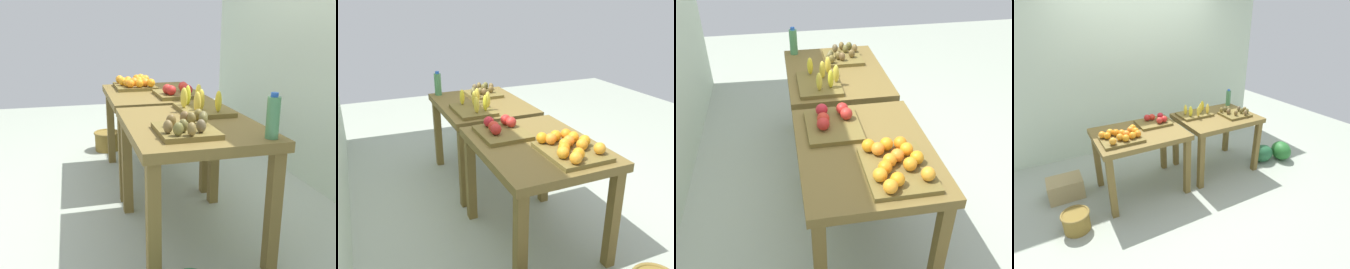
{
  "view_description": "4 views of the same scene",
  "coord_description": "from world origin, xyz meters",
  "views": [
    {
      "loc": [
        2.73,
        -0.7,
        1.38
      ],
      "look_at": [
        0.09,
        -0.03,
        0.59
      ],
      "focal_mm": 40.81,
      "sensor_mm": 36.0,
      "label": 1
    },
    {
      "loc": [
        -2.55,
        1.1,
        1.75
      ],
      "look_at": [
        0.04,
        -0.03,
        0.64
      ],
      "focal_mm": 37.9,
      "sensor_mm": 36.0,
      "label": 2
    },
    {
      "loc": [
        -2.34,
        0.45,
        2.11
      ],
      "look_at": [
        -0.09,
        0.04,
        0.59
      ],
      "focal_mm": 40.83,
      "sensor_mm": 36.0,
      "label": 3
    },
    {
      "loc": [
        -1.5,
        -2.74,
        2.04
      ],
      "look_at": [
        0.04,
        0.04,
        0.62
      ],
      "focal_mm": 28.34,
      "sensor_mm": 36.0,
      "label": 4
    }
  ],
  "objects": [
    {
      "name": "display_table_right",
      "position": [
        0.56,
        0.0,
        0.68
      ],
      "size": [
        1.04,
        0.8,
        0.8
      ],
      "color": "brown",
      "rests_on": "ground_plane"
    },
    {
      "name": "banana_crate",
      "position": [
        0.31,
        0.15,
        0.84
      ],
      "size": [
        0.44,
        0.32,
        0.17
      ],
      "color": "brown",
      "rests_on": "display_table_right"
    },
    {
      "name": "kiwi_bin",
      "position": [
        0.79,
        -0.1,
        0.83
      ],
      "size": [
        0.37,
        0.32,
        0.1
      ],
      "color": "brown",
      "rests_on": "display_table_right"
    },
    {
      "name": "display_table_left",
      "position": [
        -0.56,
        0.0,
        0.68
      ],
      "size": [
        1.04,
        0.8,
        0.8
      ],
      "color": "brown",
      "rests_on": "ground_plane"
    },
    {
      "name": "cardboard_produce_box",
      "position": [
        -1.44,
        0.3,
        0.12
      ],
      "size": [
        0.4,
        0.3,
        0.25
      ],
      "primitive_type": "cube",
      "color": "tan",
      "rests_on": "ground_plane"
    },
    {
      "name": "watermelon_pile",
      "position": [
        1.46,
        -0.26,
        0.13
      ],
      "size": [
        0.67,
        0.43,
        0.27
      ],
      "color": "#286E2D",
      "rests_on": "ground_plane"
    },
    {
      "name": "apple_bin",
      "position": [
        -0.29,
        0.15,
        0.83
      ],
      "size": [
        0.4,
        0.34,
        0.11
      ],
      "color": "brown",
      "rests_on": "display_table_left"
    },
    {
      "name": "water_bottle",
      "position": [
        0.99,
        0.31,
        0.91
      ],
      "size": [
        0.07,
        0.07,
        0.24
      ],
      "color": "#4C8C59",
      "rests_on": "display_table_right"
    },
    {
      "name": "back_wall",
      "position": [
        0.0,
        1.35,
        1.5
      ],
      "size": [
        4.4,
        0.12,
        3.0
      ],
      "primitive_type": "cube",
      "color": "beige",
      "rests_on": "ground_plane"
    },
    {
      "name": "orange_bin",
      "position": [
        -0.8,
        -0.12,
        0.84
      ],
      "size": [
        0.46,
        0.36,
        0.11
      ],
      "color": "brown",
      "rests_on": "display_table_left"
    },
    {
      "name": "ground_plane",
      "position": [
        0.0,
        0.0,
        0.0
      ],
      "size": [
        8.0,
        8.0,
        0.0
      ],
      "primitive_type": "plane",
      "color": "#A3AD9B"
    },
    {
      "name": "wicker_basket",
      "position": [
        -1.42,
        -0.35,
        0.11
      ],
      "size": [
        0.29,
        0.29,
        0.21
      ],
      "color": "olive",
      "rests_on": "ground_plane"
    }
  ]
}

